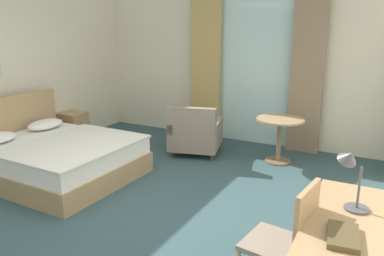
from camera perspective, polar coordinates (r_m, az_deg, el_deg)
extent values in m
cube|color=#334C51|center=(4.45, -9.55, -12.82)|extent=(6.03, 7.04, 0.10)
cube|color=beige|center=(6.82, 7.04, 10.11)|extent=(5.63, 0.12, 2.87)
cube|color=silver|center=(6.65, 9.53, 8.40)|extent=(1.35, 0.02, 2.53)
cube|color=tan|center=(6.90, 2.12, 8.92)|extent=(0.56, 0.10, 2.55)
cube|color=#897056|center=(6.32, 17.00, 7.70)|extent=(0.52, 0.10, 2.55)
cube|color=tan|center=(5.54, -19.35, -5.61)|extent=(1.99, 1.70, 0.28)
cube|color=white|center=(5.46, -19.57, -3.15)|extent=(1.93, 1.65, 0.22)
cube|color=tan|center=(6.20, -25.87, -0.44)|extent=(0.09, 1.70, 1.04)
cube|color=silver|center=(5.19, -17.33, -2.43)|extent=(1.32, 1.67, 0.03)
ellipsoid|color=white|center=(6.18, -21.30, 0.52)|extent=(0.38, 0.59, 0.14)
cube|color=tan|center=(7.03, -17.56, 0.06)|extent=(0.43, 0.39, 0.55)
cube|color=#8F704E|center=(6.88, -18.80, 0.57)|extent=(0.37, 0.01, 0.13)
cube|color=tan|center=(2.78, 22.52, -14.24)|extent=(0.60, 1.60, 0.04)
cube|color=tan|center=(2.81, 22.39, -15.28)|extent=(0.55, 1.52, 0.08)
cube|color=tan|center=(3.64, 19.02, -13.14)|extent=(0.06, 0.06, 0.70)
cube|color=gray|center=(3.03, 12.59, -16.82)|extent=(0.51, 0.49, 0.04)
cube|color=tan|center=(2.84, 16.89, -13.21)|extent=(0.09, 0.42, 0.50)
cylinder|color=tan|center=(3.38, 10.38, -17.66)|extent=(0.04, 0.04, 0.42)
cylinder|color=#4C4C51|center=(3.05, 23.61, -11.09)|extent=(0.18, 0.18, 0.02)
cylinder|color=#4C4C51|center=(2.99, 23.95, -8.18)|extent=(0.02, 0.02, 0.32)
cone|color=#4C4C51|center=(3.01, 22.67, -4.02)|extent=(0.19, 0.17, 0.19)
cube|color=brown|center=(2.64, 21.88, -14.93)|extent=(0.23, 0.35, 0.04)
cube|color=gray|center=(6.19, 0.60, -1.55)|extent=(0.95, 0.97, 0.28)
cube|color=gray|center=(5.78, -0.11, 0.96)|extent=(0.77, 0.32, 0.44)
cube|color=gray|center=(6.07, 3.69, 0.25)|extent=(0.31, 0.80, 0.16)
cube|color=gray|center=(6.21, -2.41, 0.61)|extent=(0.31, 0.80, 0.16)
cylinder|color=#4C3D2D|center=(6.51, 4.03, -2.50)|extent=(0.04, 0.04, 0.10)
cylinder|color=#4C3D2D|center=(6.64, -1.52, -2.13)|extent=(0.04, 0.04, 0.10)
cylinder|color=#4C3D2D|center=(5.88, 2.98, -4.47)|extent=(0.04, 0.04, 0.10)
cylinder|color=#4C3D2D|center=(6.02, -3.13, -4.00)|extent=(0.04, 0.04, 0.10)
cylinder|color=tan|center=(5.80, 13.22, 1.27)|extent=(0.71, 0.71, 0.03)
cylinder|color=brown|center=(5.89, 13.02, -1.97)|extent=(0.07, 0.07, 0.66)
cylinder|color=brown|center=(5.99, 12.84, -4.86)|extent=(0.39, 0.39, 0.02)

